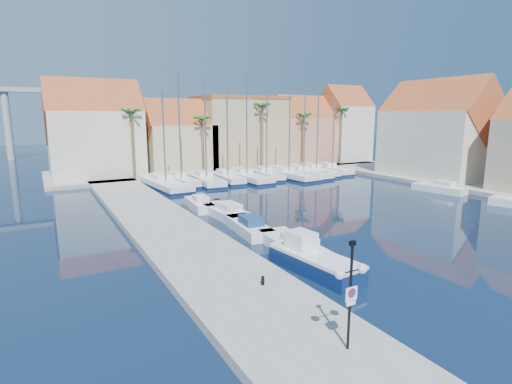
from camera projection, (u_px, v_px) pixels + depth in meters
ground at (424, 287)px, 21.16m from camera, size 260.00×260.00×0.00m
quay_west at (180, 239)px, 28.46m from camera, size 6.00×77.00×0.50m
shore_north at (224, 168)px, 67.14m from camera, size 54.00×16.00×0.50m
shore_east at (497, 187)px, 49.17m from camera, size 12.00×60.00×0.50m
lamp_post at (351, 279)px, 14.14m from camera, size 1.42×0.38×4.16m
bollard at (263, 281)px, 20.14m from camera, size 0.18×0.18×0.45m
fishing_boat at (313, 260)px, 23.13m from camera, size 2.68×6.28×2.13m
motorboat_west_0 at (295, 246)px, 26.22m from camera, size 2.81×7.08×1.40m
motorboat_west_1 at (249, 226)px, 30.91m from camera, size 2.52×6.21×1.40m
motorboat_west_2 at (226, 212)px, 35.48m from camera, size 2.40×6.89×1.40m
motorboat_west_3 at (200, 204)px, 38.69m from camera, size 2.23×5.54×1.40m
motorboat_east_1 at (440, 188)px, 47.14m from camera, size 2.88×6.23×1.40m
sailboat_0 at (164, 183)px, 50.05m from camera, size 4.07×12.14×11.87m
sailboat_1 at (180, 180)px, 52.13m from camera, size 2.83×8.89×14.24m
sailboat_2 at (205, 179)px, 52.95m from camera, size 3.51×10.30×12.83m
sailboat_3 at (227, 177)px, 54.50m from camera, size 2.77×8.72×12.17m
sailboat_4 at (245, 176)px, 55.83m from camera, size 3.49×11.33×14.27m
sailboat_5 at (265, 174)px, 57.47m from camera, size 2.89×8.70×13.25m
sailboat_6 at (286, 174)px, 58.10m from camera, size 4.10×12.03×14.50m
sailboat_7 at (301, 172)px, 59.60m from camera, size 3.76×11.37×12.63m
sailboat_8 at (314, 171)px, 61.36m from camera, size 2.90×9.97×13.40m
sailboat_9 at (330, 169)px, 62.82m from camera, size 2.98×9.25×11.39m
building_0 at (95, 133)px, 55.63m from camera, size 12.30×9.00×13.50m
building_1 at (179, 139)px, 61.54m from camera, size 10.30×8.00×11.00m
building_2 at (239, 132)px, 67.43m from camera, size 14.20×10.20×11.50m
building_3 at (301, 133)px, 72.33m from camera, size 10.30×8.00×12.00m
building_4 at (343, 126)px, 75.52m from camera, size 8.30×8.00×14.00m
building_6 at (438, 133)px, 55.73m from camera, size 9.00×14.30×13.50m
palm_0 at (131, 114)px, 52.74m from camera, size 2.60×2.60×10.15m
palm_1 at (202, 121)px, 57.65m from camera, size 2.60×2.60×9.15m
palm_2 at (262, 108)px, 62.03m from camera, size 2.60×2.60×11.15m
palm_3 at (304, 117)px, 66.08m from camera, size 2.60×2.60×9.65m
palm_4 at (342, 112)px, 69.70m from camera, size 2.60×2.60×10.65m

